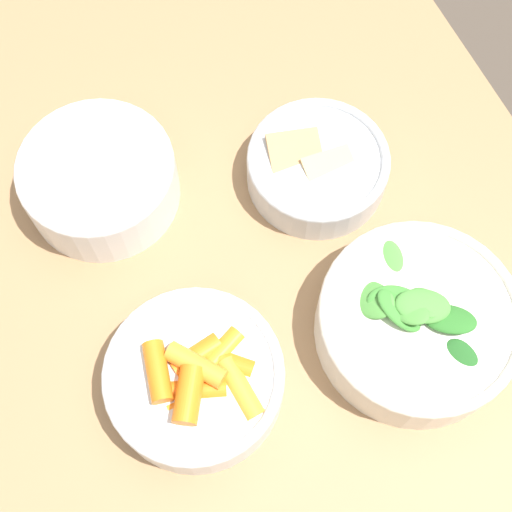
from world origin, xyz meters
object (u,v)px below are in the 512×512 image
object	(u,v)px
bowl_greens	(417,322)
bowl_cookies	(317,167)
bowl_beans_hotdog	(100,180)
bowl_carrots	(196,378)

from	to	relation	value
bowl_greens	bowl_cookies	bearing A→B (deg)	3.79
bowl_cookies	bowl_greens	bearing A→B (deg)	-176.21
bowl_greens	bowl_beans_hotdog	xyz separation A→B (m)	(0.26, 0.22, -0.00)
bowl_greens	bowl_beans_hotdog	bearing A→B (deg)	40.76
bowl_greens	bowl_cookies	size ratio (longest dim) A/B	1.28
bowl_carrots	bowl_beans_hotdog	size ratio (longest dim) A/B	1.03
bowl_carrots	bowl_beans_hotdog	distance (m)	0.23
bowl_carrots	bowl_cookies	world-z (taller)	bowl_carrots
bowl_greens	bowl_cookies	xyz separation A→B (m)	(0.19, 0.01, -0.01)
bowl_beans_hotdog	bowl_cookies	size ratio (longest dim) A/B	1.07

